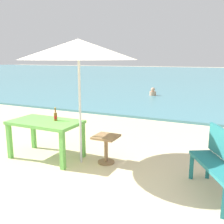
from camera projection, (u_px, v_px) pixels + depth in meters
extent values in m
plane|color=beige|center=(57.00, 189.00, 4.00)|extent=(120.00, 120.00, 0.00)
cube|color=teal|center=(214.00, 75.00, 30.51)|extent=(120.00, 50.00, 0.08)
cube|color=#60B24C|center=(45.00, 122.00, 5.11)|extent=(1.40, 0.80, 0.06)
cube|color=#60B24C|center=(10.00, 141.00, 5.16)|extent=(0.08, 0.08, 0.70)
cube|color=#60B24C|center=(62.00, 151.00, 4.62)|extent=(0.08, 0.08, 0.70)
cube|color=#60B24C|center=(33.00, 133.00, 5.76)|extent=(0.08, 0.08, 0.70)
cube|color=#60B24C|center=(83.00, 140.00, 5.22)|extent=(0.08, 0.08, 0.70)
cylinder|color=brown|center=(56.00, 117.00, 5.11)|extent=(0.06, 0.06, 0.16)
cone|color=brown|center=(55.00, 113.00, 5.10)|extent=(0.06, 0.06, 0.03)
cylinder|color=brown|center=(55.00, 110.00, 5.09)|extent=(0.03, 0.03, 0.09)
cylinder|color=red|center=(56.00, 117.00, 5.12)|extent=(0.07, 0.07, 0.05)
cylinder|color=gold|center=(55.00, 108.00, 5.08)|extent=(0.03, 0.03, 0.01)
cylinder|color=silver|center=(80.00, 103.00, 4.79)|extent=(0.04, 0.04, 2.30)
cone|color=beige|center=(78.00, 49.00, 4.59)|extent=(2.10, 2.10, 0.36)
cube|color=olive|center=(106.00, 137.00, 4.88)|extent=(0.44, 0.44, 0.04)
cylinder|color=olive|center=(106.00, 150.00, 4.94)|extent=(0.07, 0.07, 0.50)
cylinder|color=olive|center=(106.00, 162.00, 4.98)|extent=(0.32, 0.32, 0.03)
cube|color=#237275|center=(216.00, 166.00, 3.72)|extent=(0.90, 1.22, 0.05)
cube|color=#237275|center=(192.00, 166.00, 4.29)|extent=(0.06, 0.06, 0.42)
cube|color=#237275|center=(224.00, 203.00, 3.22)|extent=(0.06, 0.06, 0.42)
cube|color=#237275|center=(208.00, 166.00, 4.31)|extent=(0.06, 0.06, 0.42)
cylinder|color=tan|center=(153.00, 93.00, 13.43)|extent=(0.34, 0.34, 0.20)
sphere|color=tan|center=(153.00, 90.00, 13.39)|extent=(0.21, 0.21, 0.21)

